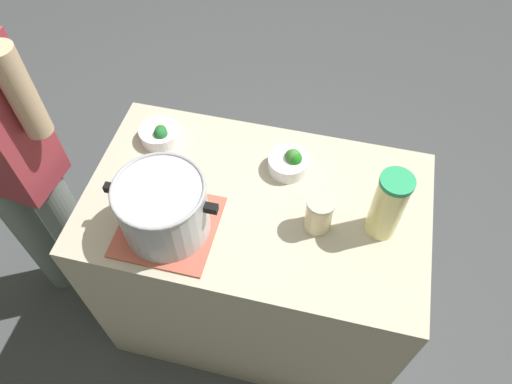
{
  "coord_description": "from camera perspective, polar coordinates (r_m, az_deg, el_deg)",
  "views": [
    {
      "loc": [
        -0.21,
        0.87,
        2.19
      ],
      "look_at": [
        0.0,
        0.0,
        0.94
      ],
      "focal_mm": 33.98,
      "sensor_mm": 36.0,
      "label": 1
    }
  ],
  "objects": [
    {
      "name": "person_cook",
      "position": [
        1.87,
        -27.12,
        2.84
      ],
      "size": [
        0.5,
        0.24,
        1.62
      ],
      "color": "slate",
      "rests_on": "ground_plane"
    },
    {
      "name": "broccoli_bowl_front",
      "position": [
        1.63,
        3.96,
        3.56
      ],
      "size": [
        0.14,
        0.14,
        0.09
      ],
      "color": "silver",
      "rests_on": "counter_slab"
    },
    {
      "name": "dish_cloth",
      "position": [
        1.54,
        -10.3,
        -4.0
      ],
      "size": [
        0.3,
        0.29,
        0.01
      ],
      "primitive_type": "cube",
      "color": "#B75644",
      "rests_on": "counter_slab"
    },
    {
      "name": "cooking_pot",
      "position": [
        1.46,
        -10.9,
        -1.79
      ],
      "size": [
        0.34,
        0.27,
        0.2
      ],
      "color": "#B7B7BC",
      "rests_on": "dish_cloth"
    },
    {
      "name": "ground_plane",
      "position": [
        2.37,
        -0.0,
        -13.48
      ],
      "size": [
        8.0,
        8.0,
        0.0
      ],
      "primitive_type": "plane",
      "color": "#444649"
    },
    {
      "name": "mason_jar",
      "position": [
        1.48,
        7.43,
        -2.55
      ],
      "size": [
        0.09,
        0.09,
        0.13
      ],
      "color": "beige",
      "rests_on": "counter_slab"
    },
    {
      "name": "lemonade_pitcher",
      "position": [
        1.47,
        15.28,
        -1.55
      ],
      "size": [
        0.1,
        0.1,
        0.25
      ],
      "color": "#F6EB94",
      "rests_on": "counter_slab"
    },
    {
      "name": "broccoli_bowl_center",
      "position": [
        1.76,
        -11.28,
        6.73
      ],
      "size": [
        0.14,
        0.14,
        0.08
      ],
      "color": "silver",
      "rests_on": "counter_slab"
    },
    {
      "name": "counter_slab",
      "position": [
        1.96,
        -0.0,
        -8.52
      ],
      "size": [
        1.13,
        0.67,
        0.89
      ],
      "primitive_type": "cube",
      "color": "#B6AC94",
      "rests_on": "ground_plane"
    }
  ]
}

